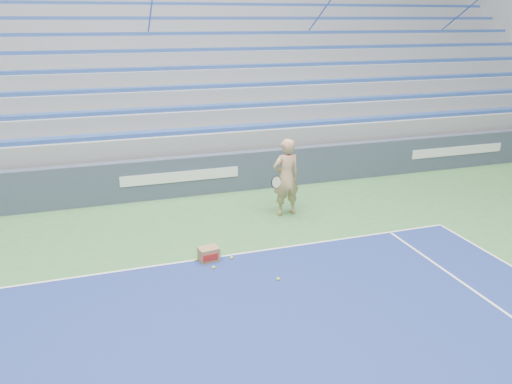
# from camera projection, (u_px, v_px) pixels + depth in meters

# --- Properties ---
(sponsor_barrier) EXTENTS (30.00, 0.32, 1.10)m
(sponsor_barrier) POSITION_uv_depth(u_px,v_px,m) (180.00, 177.00, 13.61)
(sponsor_barrier) COLOR #384256
(sponsor_barrier) RESTS_ON ground
(bleachers) EXTENTS (31.00, 9.15, 7.30)m
(bleachers) POSITION_uv_depth(u_px,v_px,m) (150.00, 85.00, 18.16)
(bleachers) COLOR gray
(bleachers) RESTS_ON ground
(tennis_player) EXTENTS (0.98, 0.89, 1.93)m
(tennis_player) POSITION_uv_depth(u_px,v_px,m) (286.00, 177.00, 12.17)
(tennis_player) COLOR tan
(tennis_player) RESTS_ON ground
(ball_box) EXTENTS (0.43, 0.36, 0.29)m
(ball_box) POSITION_uv_depth(u_px,v_px,m) (209.00, 254.00, 10.03)
(ball_box) COLOR olive
(ball_box) RESTS_ON ground
(tennis_ball_0) EXTENTS (0.07, 0.07, 0.07)m
(tennis_ball_0) POSITION_uv_depth(u_px,v_px,m) (196.00, 260.00, 10.05)
(tennis_ball_0) COLOR #C0E92F
(tennis_ball_0) RESTS_ON ground
(tennis_ball_1) EXTENTS (0.07, 0.07, 0.07)m
(tennis_ball_1) POSITION_uv_depth(u_px,v_px,m) (278.00, 279.00, 9.30)
(tennis_ball_1) COLOR #C0E92F
(tennis_ball_1) RESTS_ON ground
(tennis_ball_2) EXTENTS (0.07, 0.07, 0.07)m
(tennis_ball_2) POSITION_uv_depth(u_px,v_px,m) (213.00, 267.00, 9.73)
(tennis_ball_2) COLOR #C0E92F
(tennis_ball_2) RESTS_ON ground
(tennis_ball_3) EXTENTS (0.07, 0.07, 0.07)m
(tennis_ball_3) POSITION_uv_depth(u_px,v_px,m) (232.00, 258.00, 10.12)
(tennis_ball_3) COLOR #C0E92F
(tennis_ball_3) RESTS_ON ground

